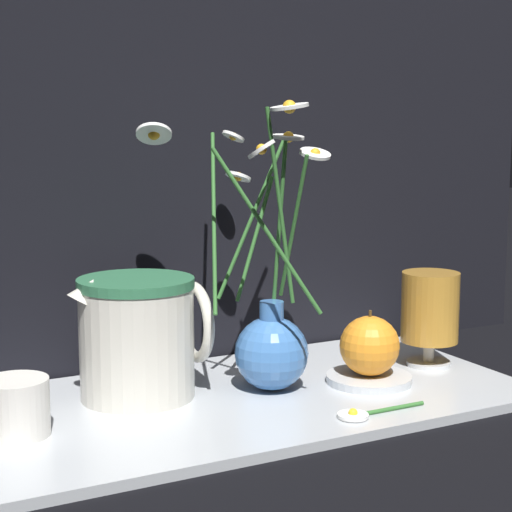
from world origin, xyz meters
name	(u,v)px	position (x,y,z in m)	size (l,w,h in m)	color
ground_plane	(248,403)	(0.00, 0.00, 0.00)	(6.00, 6.00, 0.00)	black
shelf	(248,399)	(0.00, 0.00, 0.01)	(0.69, 0.35, 0.01)	#B2B7BC
vase_with_flowers	(270,334)	(0.03, 0.01, 0.08)	(0.24, 0.24, 0.36)	#3F72B7
yellow_mug	(14,408)	(-0.29, -0.01, 0.04)	(0.08, 0.07, 0.06)	silver
ceramic_pitcher	(139,333)	(-0.12, 0.05, 0.09)	(0.17, 0.14, 0.16)	beige
tea_glass	(430,310)	(0.28, 0.00, 0.09)	(0.08, 0.08, 0.13)	silver
saucer_plate	(369,379)	(0.16, -0.03, 0.02)	(0.11, 0.11, 0.01)	silver
orange_fruit	(370,346)	(0.16, -0.03, 0.06)	(0.08, 0.08, 0.09)	orange
loose_daisy	(363,413)	(0.08, -0.13, 0.02)	(0.12, 0.04, 0.01)	#336B2D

